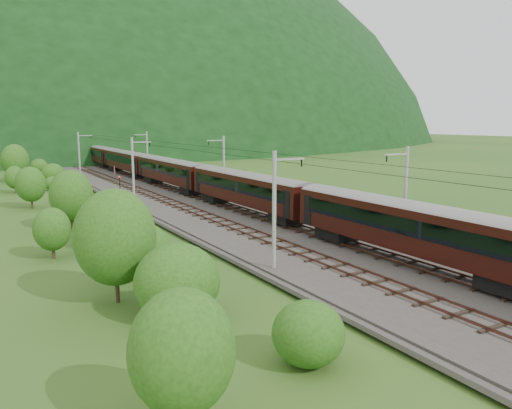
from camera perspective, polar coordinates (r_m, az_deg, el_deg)
ground at (r=38.16m, az=9.97°, el=-6.19°), size 600.00×600.00×0.00m
railbed at (r=45.94m, az=1.87°, el=-3.17°), size 14.00×220.00×0.30m
track_left at (r=44.68m, az=-0.74°, el=-3.24°), size 2.40×220.00×0.27m
track_right at (r=47.19m, az=4.34°, el=-2.58°), size 2.40×220.00×0.27m
catenary_left at (r=62.72m, az=-13.81°, el=4.00°), size 2.54×192.28×8.00m
catenary_right at (r=67.24m, az=-3.75°, el=4.61°), size 2.54×192.28×8.00m
overhead_wires at (r=44.92m, az=1.92°, el=5.51°), size 4.83×198.00×0.03m
mountain_main at (r=289.02m, az=-25.88°, el=6.55°), size 504.00×360.00×244.00m
train at (r=74.45m, az=-9.60°, el=4.22°), size 2.97×166.34×5.17m
hazard_post_near at (r=84.25m, az=-13.84°, el=2.96°), size 0.15×0.15×1.42m
hazard_post_far at (r=96.56m, az=-15.87°, el=3.75°), size 0.18×0.18×1.66m
signal at (r=75.70m, az=-15.32°, el=2.51°), size 0.22×0.22×1.95m
vegetation_left at (r=42.32m, az=-17.71°, el=-1.53°), size 13.08×149.56×6.56m
vegetation_right at (r=48.73m, az=16.35°, el=-1.32°), size 6.14×100.30×2.99m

